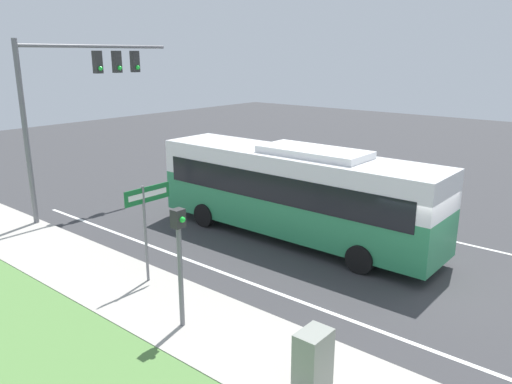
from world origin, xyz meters
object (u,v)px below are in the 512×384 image
object	(u,v)px
signal_gantry	(78,88)
utility_cabinet	(313,361)
street_sign	(147,214)
pedestrian_signal	(179,249)
bus	(294,189)

from	to	relation	value
signal_gantry	utility_cabinet	bearing A→B (deg)	-105.48
signal_gantry	street_sign	bearing A→B (deg)	-109.92
pedestrian_signal	signal_gantry	bearing A→B (deg)	69.21
bus	signal_gantry	world-z (taller)	signal_gantry
bus	utility_cabinet	bearing A→B (deg)	-141.82
pedestrian_signal	street_sign	xyz separation A→B (m)	(1.12, 2.62, 0.04)
signal_gantry	street_sign	size ratio (longest dim) A/B	2.37
signal_gantry	utility_cabinet	world-z (taller)	signal_gantry
signal_gantry	pedestrian_signal	size ratio (longest dim) A/B	2.29
bus	signal_gantry	xyz separation A→B (m)	(-2.97, 8.49, 3.30)
bus	pedestrian_signal	bearing A→B (deg)	-166.74
signal_gantry	street_sign	distance (m)	8.51
bus	utility_cabinet	xyz separation A→B (m)	(-6.80, -5.35, -1.11)
street_sign	utility_cabinet	xyz separation A→B (m)	(-1.12, -6.36, -1.38)
pedestrian_signal	street_sign	distance (m)	2.85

